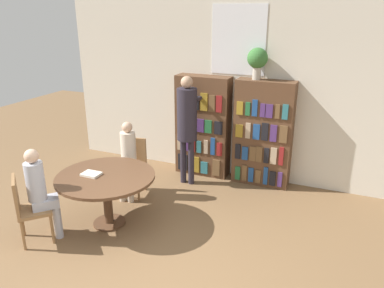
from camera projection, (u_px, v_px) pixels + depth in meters
name	position (u px, v px, depth m)	size (l,w,h in m)	color
wall_back	(237.00, 92.00, 6.32)	(6.40, 0.07, 3.00)	beige
bookshelf_left	(203.00, 126.00, 6.56)	(0.94, 0.34, 1.77)	brown
bookshelf_right	(263.00, 134.00, 6.16)	(0.94, 0.34, 1.77)	brown
flower_vase	(257.00, 60.00, 5.82)	(0.32, 0.32, 0.49)	#B7AD9E
reading_table	(106.00, 183.00, 5.01)	(1.32, 1.32, 0.74)	brown
chair_near_camera	(27.00, 206.00, 4.66)	(0.57, 0.57, 0.90)	olive
chair_left_side	(133.00, 163.00, 5.97)	(0.47, 0.47, 0.90)	olive
seated_reader_left	(128.00, 157.00, 5.73)	(0.29, 0.38, 1.23)	beige
seated_reader_right	(41.00, 190.00, 4.67)	(0.38, 0.39, 1.24)	#B2B7C6
librarian_standing	(187.00, 119.00, 6.07)	(0.33, 0.60, 1.83)	#28232D
open_book_on_table	(91.00, 174.00, 4.97)	(0.24, 0.18, 0.03)	silver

